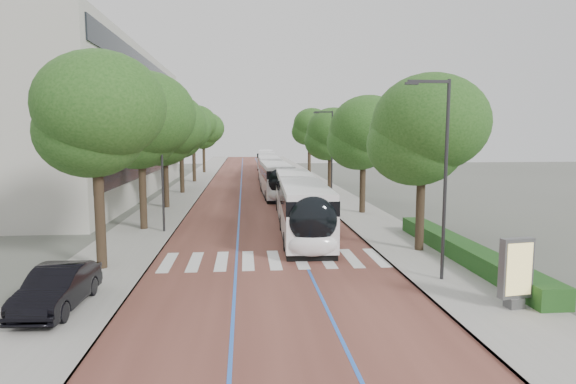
{
  "coord_description": "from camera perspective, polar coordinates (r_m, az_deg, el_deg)",
  "views": [
    {
      "loc": [
        -1.17,
        -21.42,
        5.96
      ],
      "look_at": [
        1.54,
        8.42,
        2.4
      ],
      "focal_mm": 30.0,
      "sensor_mm": 36.0,
      "label": 1
    }
  ],
  "objects": [
    {
      "name": "streetlight_near",
      "position": [
        20.03,
        17.74,
        3.19
      ],
      "size": [
        1.82,
        0.2,
        8.0
      ],
      "color": "#2B2B2E",
      "rests_on": "sidewalk_right"
    },
    {
      "name": "ground",
      "position": [
        22.26,
        -2.0,
        -8.76
      ],
      "size": [
        160.0,
        160.0,
        0.0
      ],
      "primitive_type": "plane",
      "color": "#51544C",
      "rests_on": "ground"
    },
    {
      "name": "streetlight_far",
      "position": [
        44.12,
        5.01,
        5.27
      ],
      "size": [
        1.82,
        0.2,
        8.0
      ],
      "color": "#2B2B2E",
      "rests_on": "sidewalk_right"
    },
    {
      "name": "zebra_crossing",
      "position": [
        23.23,
        -1.64,
        -8.03
      ],
      "size": [
        10.55,
        3.6,
        0.01
      ],
      "color": "silver",
      "rests_on": "ground"
    },
    {
      "name": "bus_queued_2",
      "position": [
        72.51,
        -2.49,
        3.35
      ],
      "size": [
        3.01,
        12.49,
        3.2
      ],
      "rotation": [
        0.0,
        0.0,
        -0.04
      ],
      "color": "white",
      "rests_on": "ground"
    },
    {
      "name": "kerb_left",
      "position": [
        61.86,
        -9.27,
        1.22
      ],
      "size": [
        0.2,
        140.0,
        0.14
      ],
      "primitive_type": "cube",
      "color": "gray",
      "rests_on": "ground"
    },
    {
      "name": "parked_car",
      "position": [
        18.23,
        -25.65,
        -10.21
      ],
      "size": [
        1.7,
        4.46,
        1.45
      ],
      "primitive_type": "imported",
      "rotation": [
        0.0,
        0.0,
        -0.04
      ],
      "color": "black",
      "rests_on": "sidewalk_left"
    },
    {
      "name": "trees_left",
      "position": [
        46.44,
        -13.12,
        7.16
      ],
      "size": [
        6.22,
        60.72,
        9.24
      ],
      "color": "black",
      "rests_on": "ground"
    },
    {
      "name": "bus_queued_1",
      "position": [
        59.49,
        -2.22,
        2.6
      ],
      "size": [
        2.66,
        12.42,
        3.2
      ],
      "rotation": [
        0.0,
        0.0,
        -0.01
      ],
      "color": "white",
      "rests_on": "ground"
    },
    {
      "name": "ad_panel",
      "position": [
        18.15,
        25.4,
        -8.51
      ],
      "size": [
        1.19,
        0.52,
        2.4
      ],
      "rotation": [
        0.0,
        0.0,
        0.16
      ],
      "color": "#59595B",
      "rests_on": "sidewalk_right"
    },
    {
      "name": "lead_bus",
      "position": [
        30.78,
        1.36,
        -1.32
      ],
      "size": [
        3.23,
        18.48,
        3.2
      ],
      "rotation": [
        0.0,
        0.0,
        -0.04
      ],
      "color": "black",
      "rests_on": "ground"
    },
    {
      "name": "sidewalk_left",
      "position": [
        62.02,
        -11.02,
        1.2
      ],
      "size": [
        4.0,
        140.0,
        0.12
      ],
      "primitive_type": "cube",
      "color": "gray",
      "rests_on": "ground"
    },
    {
      "name": "office_building",
      "position": [
        52.71,
        -25.73,
        7.25
      ],
      "size": [
        18.11,
        40.0,
        14.0
      ],
      "color": "#B5B2A7",
      "rests_on": "ground"
    },
    {
      "name": "lane_line_right",
      "position": [
        61.76,
        -2.59,
        1.26
      ],
      "size": [
        0.12,
        126.0,
        0.01
      ],
      "primitive_type": "cube",
      "color": "blue",
      "rests_on": "road"
    },
    {
      "name": "lamp_post_left",
      "position": [
        29.88,
        -14.69,
        3.03
      ],
      "size": [
        0.14,
        0.14,
        8.0
      ],
      "primitive_type": "cylinder",
      "color": "#2B2B2E",
      "rests_on": "sidewalk_left"
    },
    {
      "name": "hedge",
      "position": [
        24.37,
        20.04,
        -6.54
      ],
      "size": [
        1.2,
        14.0,
        0.8
      ],
      "primitive_type": "cube",
      "color": "#194919",
      "rests_on": "sidewalk_right"
    },
    {
      "name": "kerb_right",
      "position": [
        62.07,
        1.1,
        1.33
      ],
      "size": [
        0.2,
        140.0,
        0.14
      ],
      "primitive_type": "cube",
      "color": "gray",
      "rests_on": "ground"
    },
    {
      "name": "trees_right",
      "position": [
        42.22,
        6.99,
        6.85
      ],
      "size": [
        5.72,
        47.36,
        8.99
      ],
      "color": "black",
      "rests_on": "ground"
    },
    {
      "name": "bus_queued_0",
      "position": [
        46.65,
        -1.42,
        1.45
      ],
      "size": [
        2.74,
        12.44,
        3.2
      ],
      "rotation": [
        0.0,
        0.0,
        0.02
      ],
      "color": "white",
      "rests_on": "ground"
    },
    {
      "name": "road",
      "position": [
        61.71,
        -4.08,
        1.23
      ],
      "size": [
        11.0,
        140.0,
        0.02
      ],
      "primitive_type": "cube",
      "color": "#552E26",
      "rests_on": "ground"
    },
    {
      "name": "lane_line_left",
      "position": [
        61.7,
        -5.56,
        1.23
      ],
      "size": [
        0.12,
        126.0,
        0.01
      ],
      "primitive_type": "cube",
      "color": "blue",
      "rests_on": "road"
    },
    {
      "name": "sidewalk_right",
      "position": [
        62.3,
        2.84,
        1.34
      ],
      "size": [
        4.0,
        140.0,
        0.12
      ],
      "primitive_type": "cube",
      "color": "gray",
      "rests_on": "ground"
    },
    {
      "name": "bus_queued_3",
      "position": [
        85.74,
        -2.69,
        3.88
      ],
      "size": [
        3.34,
        12.54,
        3.2
      ],
      "rotation": [
        0.0,
        0.0,
        -0.07
      ],
      "color": "white",
      "rests_on": "ground"
    }
  ]
}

